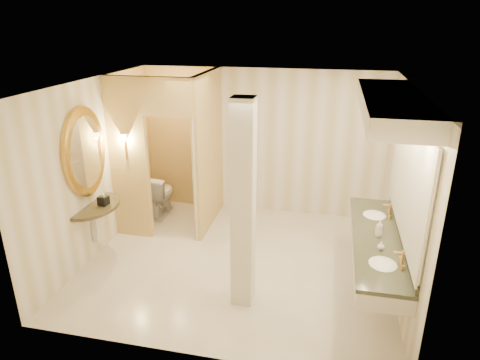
# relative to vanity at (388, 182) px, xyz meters

# --- Properties ---
(floor) EXTENTS (4.50, 4.50, 0.00)m
(floor) POSITION_rel_vanity_xyz_m (-1.98, 0.40, -1.63)
(floor) COLOR silver
(floor) RESTS_ON ground
(ceiling) EXTENTS (4.50, 4.50, 0.00)m
(ceiling) POSITION_rel_vanity_xyz_m (-1.98, 0.40, 1.07)
(ceiling) COLOR white
(ceiling) RESTS_ON wall_back
(wall_back) EXTENTS (4.50, 0.02, 2.70)m
(wall_back) POSITION_rel_vanity_xyz_m (-1.98, 2.40, -0.28)
(wall_back) COLOR silver
(wall_back) RESTS_ON floor
(wall_front) EXTENTS (4.50, 0.02, 2.70)m
(wall_front) POSITION_rel_vanity_xyz_m (-1.98, -1.60, -0.28)
(wall_front) COLOR silver
(wall_front) RESTS_ON floor
(wall_left) EXTENTS (0.02, 4.00, 2.70)m
(wall_left) POSITION_rel_vanity_xyz_m (-4.23, 0.40, -0.28)
(wall_left) COLOR silver
(wall_left) RESTS_ON floor
(wall_right) EXTENTS (0.02, 4.00, 2.70)m
(wall_right) POSITION_rel_vanity_xyz_m (0.27, 0.40, -0.28)
(wall_right) COLOR silver
(wall_right) RESTS_ON floor
(toilet_closet) EXTENTS (1.50, 1.55, 2.70)m
(toilet_closet) POSITION_rel_vanity_xyz_m (-3.10, 1.37, -0.24)
(toilet_closet) COLOR #DBC172
(toilet_closet) RESTS_ON floor
(wall_sconce) EXTENTS (0.14, 0.14, 0.42)m
(wall_sconce) POSITION_rel_vanity_xyz_m (-3.90, 0.83, 0.10)
(wall_sconce) COLOR #C58B3F
(wall_sconce) RESTS_ON toilet_closet
(vanity) EXTENTS (0.75, 2.66, 2.09)m
(vanity) POSITION_rel_vanity_xyz_m (0.00, 0.00, 0.00)
(vanity) COLOR beige
(vanity) RESTS_ON floor
(console_shelf) EXTENTS (1.02, 1.02, 1.96)m
(console_shelf) POSITION_rel_vanity_xyz_m (-4.19, 0.13, -0.28)
(console_shelf) COLOR black
(console_shelf) RESTS_ON floor
(pillar) EXTENTS (0.27, 0.27, 2.70)m
(pillar) POSITION_rel_vanity_xyz_m (-1.71, -0.50, -0.28)
(pillar) COLOR beige
(pillar) RESTS_ON floor
(tissue_box) EXTENTS (0.15, 0.15, 0.14)m
(tissue_box) POSITION_rel_vanity_xyz_m (-4.00, 0.16, -0.69)
(tissue_box) COLOR black
(tissue_box) RESTS_ON console_shelf
(toilet) EXTENTS (0.47, 0.80, 0.82)m
(toilet) POSITION_rel_vanity_xyz_m (-3.80, 1.74, -1.22)
(toilet) COLOR white
(toilet) RESTS_ON floor
(soap_bottle_a) EXTENTS (0.06, 0.07, 0.12)m
(soap_bottle_a) POSITION_rel_vanity_xyz_m (-0.03, 0.08, -0.69)
(soap_bottle_a) COLOR beige
(soap_bottle_a) RESTS_ON vanity
(soap_bottle_b) EXTENTS (0.09, 0.09, 0.11)m
(soap_bottle_b) POSITION_rel_vanity_xyz_m (-0.03, -0.34, -0.70)
(soap_bottle_b) COLOR silver
(soap_bottle_b) RESTS_ON vanity
(soap_bottle_c) EXTENTS (0.11, 0.11, 0.23)m
(soap_bottle_c) POSITION_rel_vanity_xyz_m (-0.03, 0.02, -0.64)
(soap_bottle_c) COLOR #C6B28C
(soap_bottle_c) RESTS_ON vanity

